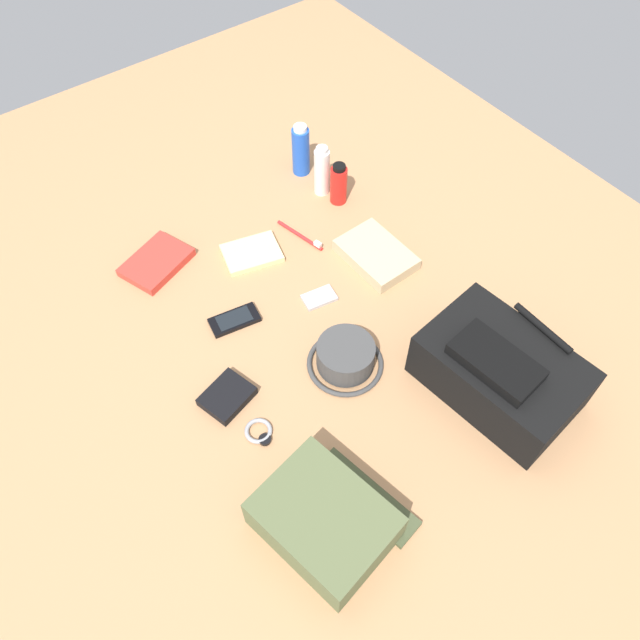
{
  "coord_description": "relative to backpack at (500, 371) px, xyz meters",
  "views": [
    {
      "loc": [
        0.71,
        -0.53,
        1.27
      ],
      "look_at": [
        0.0,
        0.0,
        0.04
      ],
      "focal_mm": 35.05,
      "sensor_mm": 36.0,
      "label": 1
    }
  ],
  "objects": [
    {
      "name": "backpack",
      "position": [
        0.0,
        0.0,
        0.0
      ],
      "size": [
        0.37,
        0.27,
        0.16
      ],
      "color": "black",
      "rests_on": "ground_plane"
    },
    {
      "name": "bucket_hat",
      "position": [
        -0.25,
        -0.24,
        -0.04
      ],
      "size": [
        0.18,
        0.18,
        0.07
      ],
      "color": "#414141",
      "rests_on": "ground_plane"
    },
    {
      "name": "wallet",
      "position": [
        -0.34,
        -0.51,
        -0.06
      ],
      "size": [
        0.12,
        0.13,
        0.02
      ],
      "primitive_type": "cube",
      "rotation": [
        0.0,
        0.0,
        0.27
      ],
      "color": "black",
      "rests_on": "ground_plane"
    },
    {
      "name": "wristwatch",
      "position": [
        -0.23,
        -0.5,
        -0.07
      ],
      "size": [
        0.07,
        0.06,
        0.01
      ],
      "color": "#99999E",
      "rests_on": "ground_plane"
    },
    {
      "name": "toothpaste_tube",
      "position": [
        -0.77,
        0.08,
        0.0
      ],
      "size": [
        0.04,
        0.04,
        0.16
      ],
      "color": "white",
      "rests_on": "ground_plane"
    },
    {
      "name": "cell_phone",
      "position": [
        -0.52,
        -0.38,
        -0.06
      ],
      "size": [
        0.08,
        0.13,
        0.01
      ],
      "color": "black",
      "rests_on": "ground_plane"
    },
    {
      "name": "folded_towel",
      "position": [
        -0.47,
        0.04,
        -0.05
      ],
      "size": [
        0.2,
        0.14,
        0.04
      ],
      "primitive_type": "cube",
      "rotation": [
        0.0,
        0.0,
        0.02
      ],
      "color": "#C6B289",
      "rests_on": "ground_plane"
    },
    {
      "name": "toothbrush",
      "position": [
        -0.65,
        -0.08,
        -0.06
      ],
      "size": [
        0.16,
        0.04,
        0.02
      ],
      "color": "red",
      "rests_on": "ground_plane"
    },
    {
      "name": "ground_plane",
      "position": [
        -0.37,
        -0.22,
        -0.08
      ],
      "size": [
        2.64,
        2.02,
        0.02
      ],
      "primitive_type": "cube",
      "color": "tan",
      "rests_on": "ground"
    },
    {
      "name": "toiletry_pouch",
      "position": [
        0.02,
        -0.51,
        -0.02
      ],
      "size": [
        0.28,
        0.28,
        0.1
      ],
      "color": "#56603D",
      "rests_on": "ground_plane"
    },
    {
      "name": "deodorant_spray",
      "position": [
        -0.87,
        0.08,
        0.01
      ],
      "size": [
        0.05,
        0.05,
        0.16
      ],
      "color": "blue",
      "rests_on": "ground_plane"
    },
    {
      "name": "sunscreen_spray",
      "position": [
        -0.71,
        0.09,
        -0.01
      ],
      "size": [
        0.05,
        0.05,
        0.13
      ],
      "color": "red",
      "rests_on": "ground_plane"
    },
    {
      "name": "paperback_novel",
      "position": [
        -0.8,
        -0.45,
        -0.06
      ],
      "size": [
        0.18,
        0.21,
        0.02
      ],
      "color": "red",
      "rests_on": "ground_plane"
    },
    {
      "name": "media_player",
      "position": [
        -0.45,
        -0.17,
        -0.07
      ],
      "size": [
        0.07,
        0.09,
        0.01
      ],
      "color": "#B7B7BC",
      "rests_on": "ground_plane"
    },
    {
      "name": "notepad",
      "position": [
        -0.68,
        -0.22,
        -0.06
      ],
      "size": [
        0.15,
        0.17,
        0.02
      ],
      "primitive_type": "cube",
      "rotation": [
        0.0,
        0.0,
        -0.27
      ],
      "color": "beige",
      "rests_on": "ground_plane"
    }
  ]
}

